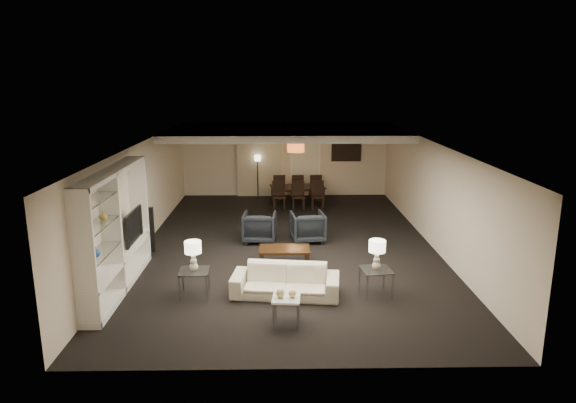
% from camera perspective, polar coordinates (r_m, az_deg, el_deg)
% --- Properties ---
extents(floor, '(11.00, 11.00, 0.00)m').
position_cam_1_polar(floor, '(12.62, -0.00, -4.86)').
color(floor, black).
rests_on(floor, ground).
extents(ceiling, '(7.00, 11.00, 0.02)m').
position_cam_1_polar(ceiling, '(12.06, -0.00, 6.48)').
color(ceiling, silver).
rests_on(ceiling, ground).
extents(wall_back, '(7.00, 0.02, 2.50)m').
position_cam_1_polar(wall_back, '(17.69, -0.33, 4.68)').
color(wall_back, beige).
rests_on(wall_back, ground).
extents(wall_front, '(7.00, 0.02, 2.50)m').
position_cam_1_polar(wall_front, '(7.03, 0.83, -9.41)').
color(wall_front, beige).
rests_on(wall_front, ground).
extents(wall_left, '(0.02, 11.00, 2.50)m').
position_cam_1_polar(wall_left, '(12.71, -15.98, 0.59)').
color(wall_left, beige).
rests_on(wall_left, ground).
extents(wall_right, '(0.02, 11.00, 2.50)m').
position_cam_1_polar(wall_right, '(12.83, 15.83, 0.72)').
color(wall_right, beige).
rests_on(wall_right, ground).
extents(ceiling_soffit, '(7.00, 4.00, 0.20)m').
position_cam_1_polar(ceiling_soffit, '(15.55, -0.24, 7.72)').
color(ceiling_soffit, silver).
rests_on(ceiling_soffit, ceiling).
extents(curtains, '(1.50, 0.12, 2.40)m').
position_cam_1_polar(curtains, '(17.63, -3.26, 4.46)').
color(curtains, beige).
rests_on(curtains, wall_back).
extents(door, '(0.90, 0.05, 2.10)m').
position_cam_1_polar(door, '(17.71, 1.95, 4.03)').
color(door, silver).
rests_on(door, wall_back).
extents(painting, '(0.95, 0.04, 0.65)m').
position_cam_1_polar(painting, '(17.75, 6.50, 5.60)').
color(painting, '#142D38').
rests_on(painting, wall_back).
extents(media_unit, '(0.38, 3.40, 2.35)m').
position_cam_1_polar(media_unit, '(10.26, -18.56, -3.09)').
color(media_unit, white).
rests_on(media_unit, wall_left).
extents(pendant_light, '(0.52, 0.52, 0.24)m').
position_cam_1_polar(pendant_light, '(15.62, 0.87, 5.96)').
color(pendant_light, '#D8591E').
rests_on(pendant_light, ceiling_soffit).
extents(sofa, '(2.08, 1.02, 0.58)m').
position_cam_1_polar(sofa, '(9.72, -0.29, -8.82)').
color(sofa, beige).
rests_on(sofa, floor).
extents(coffee_table, '(1.10, 0.65, 0.39)m').
position_cam_1_polar(coffee_table, '(11.25, -0.40, -6.15)').
color(coffee_table, black).
rests_on(coffee_table, floor).
extents(armchair_left, '(0.85, 0.87, 0.74)m').
position_cam_1_polar(armchair_left, '(12.82, -3.18, -2.85)').
color(armchair_left, black).
rests_on(armchair_left, floor).
extents(armchair_right, '(0.89, 0.91, 0.74)m').
position_cam_1_polar(armchair_right, '(12.83, 2.20, -2.82)').
color(armchair_right, black).
rests_on(armchair_right, floor).
extents(side_table_left, '(0.58, 0.58, 0.51)m').
position_cam_1_polar(side_table_left, '(9.86, -10.34, -8.94)').
color(side_table_left, silver).
rests_on(side_table_left, floor).
extents(side_table_right, '(0.62, 0.62, 0.51)m').
position_cam_1_polar(side_table_right, '(9.90, 9.72, -8.82)').
color(side_table_right, white).
rests_on(side_table_right, floor).
extents(table_lamp_left, '(0.34, 0.34, 0.57)m').
position_cam_1_polar(table_lamp_left, '(9.67, -10.48, -5.98)').
color(table_lamp_left, beige).
rests_on(table_lamp_left, side_table_left).
extents(table_lamp_right, '(0.34, 0.34, 0.57)m').
position_cam_1_polar(table_lamp_right, '(9.71, 9.84, -5.87)').
color(table_lamp_right, beige).
rests_on(table_lamp_right, side_table_right).
extents(marble_table, '(0.49, 0.49, 0.46)m').
position_cam_1_polar(marble_table, '(8.74, -0.19, -11.96)').
color(marble_table, white).
rests_on(marble_table, floor).
extents(gold_gourd_a, '(0.15, 0.15, 0.15)m').
position_cam_1_polar(gold_gourd_a, '(8.61, -0.87, -10.15)').
color(gold_gourd_a, tan).
rests_on(gold_gourd_a, marble_table).
extents(gold_gourd_b, '(0.13, 0.13, 0.13)m').
position_cam_1_polar(gold_gourd_b, '(8.62, 0.48, -10.20)').
color(gold_gourd_b, '#DEC876').
rests_on(gold_gourd_b, marble_table).
extents(television, '(1.11, 0.15, 0.64)m').
position_cam_1_polar(television, '(10.89, -17.34, -2.63)').
color(television, black).
rests_on(television, media_unit).
extents(vase_blue, '(0.17, 0.17, 0.18)m').
position_cam_1_polar(vase_blue, '(9.25, -20.61, -5.25)').
color(vase_blue, '#2954B2').
rests_on(vase_blue, media_unit).
extents(vase_amber, '(0.15, 0.15, 0.16)m').
position_cam_1_polar(vase_amber, '(9.58, -19.85, -1.50)').
color(vase_amber, '#AB8D39').
rests_on(vase_amber, media_unit).
extents(floor_speaker, '(0.13, 0.13, 1.08)m').
position_cam_1_polar(floor_speaker, '(12.41, -14.92, -3.04)').
color(floor_speaker, black).
rests_on(floor_speaker, floor).
extents(dining_table, '(1.82, 1.17, 0.60)m').
position_cam_1_polar(dining_table, '(16.46, 1.07, 0.63)').
color(dining_table, black).
rests_on(dining_table, floor).
extents(chair_nl, '(0.44, 0.44, 0.89)m').
position_cam_1_polar(chair_nl, '(15.79, -1.02, 0.61)').
color(chair_nl, black).
rests_on(chair_nl, floor).
extents(chair_nm, '(0.43, 0.43, 0.89)m').
position_cam_1_polar(chair_nm, '(15.80, 1.16, 0.62)').
color(chair_nm, black).
rests_on(chair_nm, floor).
extents(chair_nr, '(0.42, 0.42, 0.89)m').
position_cam_1_polar(chair_nr, '(15.83, 3.33, 0.63)').
color(chair_nr, black).
rests_on(chair_nr, floor).
extents(chair_fl, '(0.45, 0.45, 0.89)m').
position_cam_1_polar(chair_fl, '(17.05, -1.02, 1.59)').
color(chair_fl, black).
rests_on(chair_fl, floor).
extents(chair_fm, '(0.46, 0.46, 0.89)m').
position_cam_1_polar(chair_fm, '(17.07, 0.99, 1.60)').
color(chair_fm, black).
rests_on(chair_fm, floor).
extents(chair_fr, '(0.45, 0.45, 0.89)m').
position_cam_1_polar(chair_fr, '(17.10, 3.01, 1.61)').
color(chair_fr, black).
rests_on(chair_fr, floor).
extents(floor_lamp, '(0.25, 0.25, 1.45)m').
position_cam_1_polar(floor_lamp, '(17.49, -3.38, 2.81)').
color(floor_lamp, black).
rests_on(floor_lamp, floor).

